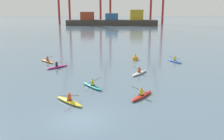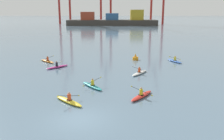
% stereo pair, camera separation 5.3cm
% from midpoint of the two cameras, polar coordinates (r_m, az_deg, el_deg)
% --- Properties ---
extents(ground_plane, '(800.00, 800.00, 0.00)m').
position_cam_midpoint_polar(ground_plane, '(17.36, -7.78, -11.62)').
color(ground_plane, slate).
extents(container_barge, '(48.12, 10.88, 8.22)m').
position_cam_midpoint_polar(container_barge, '(132.86, 0.09, 11.68)').
color(container_barge, '#38332D').
rests_on(container_barge, ground).
extents(channel_buoy, '(0.90, 0.90, 1.00)m').
position_cam_midpoint_polar(channel_buoy, '(37.73, 5.51, 2.94)').
color(channel_buoy, orange).
rests_on(channel_buoy, ground).
extents(kayak_magenta, '(2.76, 2.90, 1.05)m').
position_cam_midpoint_polar(kayak_magenta, '(33.10, -12.89, 0.79)').
color(kayak_magenta, '#C13384').
rests_on(kayak_magenta, ground).
extents(kayak_orange, '(2.84, 2.82, 0.95)m').
position_cam_midpoint_polar(kayak_orange, '(37.24, -15.14, 2.09)').
color(kayak_orange, orange).
rests_on(kayak_orange, ground).
extents(kayak_red, '(2.46, 3.12, 0.95)m').
position_cam_midpoint_polar(kayak_red, '(21.51, 6.99, -5.99)').
color(kayak_red, red).
rests_on(kayak_red, ground).
extents(kayak_yellow, '(2.88, 2.77, 0.95)m').
position_cam_midpoint_polar(kayak_yellow, '(20.45, -10.25, -7.18)').
color(kayak_yellow, yellow).
rests_on(kayak_yellow, ground).
extents(kayak_white, '(2.39, 3.16, 0.95)m').
position_cam_midpoint_polar(kayak_white, '(29.27, 6.50, -0.63)').
color(kayak_white, silver).
rests_on(kayak_white, ground).
extents(kayak_blue, '(2.05, 3.35, 0.97)m').
position_cam_midpoint_polar(kayak_blue, '(37.30, 14.53, 2.14)').
color(kayak_blue, '#2856B2').
rests_on(kayak_blue, ground).
extents(kayak_teal, '(2.55, 3.06, 0.96)m').
position_cam_midpoint_polar(kayak_teal, '(24.13, -4.78, -3.72)').
color(kayak_teal, teal).
rests_on(kayak_teal, ground).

